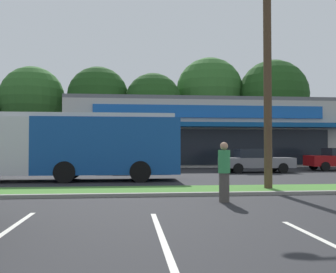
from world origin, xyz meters
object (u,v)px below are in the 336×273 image
Objects in this scene: utility_pole at (264,44)px; car_3 at (133,161)px; pedestrian_near_bench at (224,172)px; city_bus at (49,145)px; car_1 at (255,161)px.

car_3 is at bearing 114.31° from utility_pole.
pedestrian_near_bench is at bearing -130.37° from utility_pole.
utility_pole is 10.99m from city_bus.
pedestrian_near_bench reaches higher than car_3.
city_bus is 7.03× the size of pedestrian_near_bench.
pedestrian_near_bench is at bearing 130.45° from city_bus.
utility_pole is at bearing 149.29° from city_bus.
pedestrian_near_bench is (-5.31, -12.83, 0.14)m from car_1.
car_3 is (-7.90, 0.30, -0.02)m from car_1.
car_1 is 1.07× the size of car_3.
car_1 reaches higher than car_3.
city_bus is 10.35m from pedestrian_near_bench.
car_3 is 2.44× the size of pedestrian_near_bench.
car_1 is (3.13, 10.26, -4.73)m from utility_pole.
utility_pole is at bearing -106.95° from car_1.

